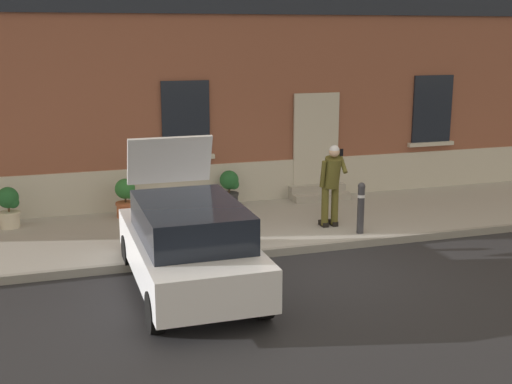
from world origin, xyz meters
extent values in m
plane|color=#232326|center=(0.00, 0.00, 0.00)|extent=(80.00, 80.00, 0.00)
cube|color=#99968E|center=(0.00, 2.80, 0.07)|extent=(24.00, 3.60, 0.15)
cube|color=gray|center=(0.00, 0.94, 0.07)|extent=(24.00, 0.12, 0.15)
cube|color=brown|center=(0.00, 5.30, 3.75)|extent=(24.00, 1.40, 7.50)
cube|color=#BCB7A8|center=(0.00, 4.58, 0.55)|extent=(24.00, 0.08, 1.10)
cube|color=black|center=(1.89, 4.57, 1.52)|extent=(1.00, 0.08, 2.10)
cube|color=#BCB7A8|center=(1.89, 4.55, 1.57)|extent=(1.16, 0.06, 2.24)
cube|color=black|center=(-1.31, 4.57, 2.20)|extent=(1.10, 0.06, 1.70)
cube|color=#BCB7A8|center=(-1.31, 4.54, 1.30)|extent=(1.30, 0.12, 0.10)
cube|color=black|center=(5.09, 4.57, 2.20)|extent=(1.10, 0.06, 1.70)
cube|color=#BCB7A8|center=(5.09, 4.54, 1.30)|extent=(1.30, 0.12, 0.10)
cube|color=#9E998E|center=(1.89, 4.12, 0.23)|extent=(1.42, 0.32, 0.16)
cube|color=#9E998E|center=(1.89, 4.44, 0.31)|extent=(1.42, 0.32, 0.32)
cube|color=white|center=(-2.32, -0.27, 0.62)|extent=(1.75, 4.00, 0.64)
cube|color=black|center=(-2.32, -0.42, 1.22)|extent=(1.54, 2.40, 0.56)
cube|color=black|center=(-2.32, 1.74, 0.40)|extent=(1.66, 0.10, 0.20)
cube|color=yellow|center=(-2.32, 1.74, 0.58)|extent=(0.52, 0.02, 0.12)
cube|color=#B21414|center=(-3.08, 1.74, 0.84)|extent=(0.16, 0.04, 0.18)
cube|color=#B21414|center=(-1.57, 1.74, 0.84)|extent=(0.16, 0.04, 0.18)
cube|color=white|center=(-2.32, 1.18, 1.90)|extent=(1.49, 0.36, 0.87)
cylinder|color=black|center=(-3.12, -1.67, 0.30)|extent=(0.20, 0.60, 0.60)
cylinder|color=black|center=(-1.53, -1.67, 0.30)|extent=(0.20, 0.60, 0.60)
cylinder|color=black|center=(-3.12, 1.13, 0.30)|extent=(0.20, 0.60, 0.60)
cylinder|color=black|center=(-1.53, 1.13, 0.30)|extent=(0.20, 0.60, 0.60)
cylinder|color=#333338|center=(1.54, 1.35, 0.62)|extent=(0.14, 0.14, 0.95)
sphere|color=#333338|center=(1.54, 1.35, 1.12)|extent=(0.15, 0.15, 0.15)
cylinder|color=silver|center=(1.54, 1.35, 0.92)|extent=(0.15, 0.15, 0.06)
cylinder|color=#333338|center=(-1.47, 1.35, 0.62)|extent=(0.14, 0.14, 0.95)
sphere|color=#333338|center=(-1.47, 1.35, 1.12)|extent=(0.15, 0.15, 0.15)
cylinder|color=silver|center=(-1.47, 1.35, 0.92)|extent=(0.15, 0.15, 0.06)
cylinder|color=#514C1E|center=(1.04, 1.99, 0.60)|extent=(0.15, 0.15, 0.82)
cube|color=black|center=(1.04, 2.05, 0.20)|extent=(0.12, 0.28, 0.10)
cylinder|color=#514C1E|center=(1.26, 1.99, 0.60)|extent=(0.15, 0.15, 0.82)
cube|color=black|center=(1.26, 2.05, 0.20)|extent=(0.12, 0.28, 0.10)
cylinder|color=#514C1E|center=(1.15, 1.93, 1.31)|extent=(0.34, 0.45, 0.67)
sphere|color=tan|center=(1.15, 1.84, 1.76)|extent=(0.22, 0.22, 0.22)
sphere|color=silver|center=(1.15, 1.84, 1.79)|extent=(0.21, 0.21, 0.21)
cylinder|color=#514C1E|center=(0.93, 1.88, 1.30)|extent=(0.09, 0.20, 0.57)
cylinder|color=#514C1E|center=(1.35, 1.88, 1.52)|extent=(0.09, 0.41, 0.42)
cube|color=black|center=(1.30, 1.82, 1.74)|extent=(0.07, 0.02, 0.15)
cylinder|color=beige|center=(-5.21, 3.93, 0.32)|extent=(0.40, 0.40, 0.34)
cylinder|color=beige|center=(-5.21, 3.93, 0.46)|extent=(0.44, 0.44, 0.05)
cylinder|color=#47331E|center=(-5.21, 3.93, 0.61)|extent=(0.04, 0.04, 0.24)
sphere|color=#1E5628|center=(-5.21, 3.93, 0.79)|extent=(0.44, 0.44, 0.44)
sphere|color=#1E5628|center=(-5.11, 3.88, 0.69)|extent=(0.24, 0.24, 0.24)
cylinder|color=#B25B38|center=(-2.81, 4.01, 0.32)|extent=(0.40, 0.40, 0.34)
cylinder|color=#B25B38|center=(-2.81, 4.01, 0.46)|extent=(0.44, 0.44, 0.05)
cylinder|color=#47331E|center=(-2.81, 4.01, 0.61)|extent=(0.04, 0.04, 0.24)
sphere|color=#286B2D|center=(-2.81, 4.01, 0.79)|extent=(0.44, 0.44, 0.44)
sphere|color=#286B2D|center=(-2.71, 3.96, 0.69)|extent=(0.24, 0.24, 0.24)
cylinder|color=#2D2D30|center=(-0.41, 4.18, 0.32)|extent=(0.40, 0.40, 0.34)
cylinder|color=#2D2D30|center=(-0.41, 4.18, 0.46)|extent=(0.44, 0.44, 0.05)
cylinder|color=#47331E|center=(-0.41, 4.18, 0.61)|extent=(0.04, 0.04, 0.24)
sphere|color=#1E5628|center=(-0.41, 4.18, 0.79)|extent=(0.44, 0.44, 0.44)
sphere|color=#1E5628|center=(-0.31, 4.13, 0.69)|extent=(0.24, 0.24, 0.24)
camera|label=1|loc=(-4.44, -10.44, 4.10)|focal=47.31mm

